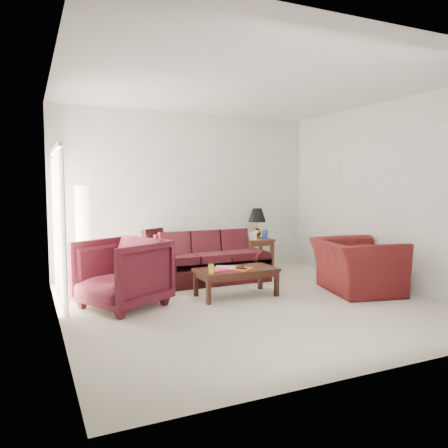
% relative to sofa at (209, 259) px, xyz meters
% --- Properties ---
extents(floor, '(5.00, 5.00, 0.00)m').
position_rel_sofa_xyz_m(floor, '(0.01, -1.45, -0.41)').
color(floor, beige).
rests_on(floor, ground).
extents(blinds, '(0.10, 2.00, 2.16)m').
position_rel_sofa_xyz_m(blinds, '(-2.41, -0.15, 0.67)').
color(blinds, silver).
rests_on(blinds, ground).
extents(sofa, '(2.05, 0.96, 0.82)m').
position_rel_sofa_xyz_m(sofa, '(0.00, 0.00, 0.00)').
color(sofa, black).
rests_on(sofa, ground).
extents(throw_pillow, '(0.48, 0.39, 0.44)m').
position_rel_sofa_xyz_m(throw_pillow, '(-0.78, 0.68, 0.27)').
color(throw_pillow, black).
rests_on(throw_pillow, sofa).
extents(end_table, '(0.61, 0.61, 0.61)m').
position_rel_sofa_xyz_m(end_table, '(1.29, 0.70, -0.11)').
color(end_table, '#54241D').
rests_on(end_table, ground).
extents(table_lamp, '(0.42, 0.42, 0.59)m').
position_rel_sofa_xyz_m(table_lamp, '(1.35, 0.77, 0.49)').
color(table_lamp, '#B37937').
rests_on(table_lamp, end_table).
extents(clock, '(0.15, 0.11, 0.14)m').
position_rel_sofa_xyz_m(clock, '(1.15, 0.57, 0.27)').
color(clock, '#B2B2B6').
rests_on(clock, end_table).
extents(blue_canister, '(0.12, 0.12, 0.18)m').
position_rel_sofa_xyz_m(blue_canister, '(1.43, 0.59, 0.29)').
color(blue_canister, navy).
rests_on(blue_canister, end_table).
extents(picture_frame, '(0.15, 0.17, 0.05)m').
position_rel_sofa_xyz_m(picture_frame, '(1.10, 0.94, 0.28)').
color(picture_frame, '#B4B3B8').
rests_on(picture_frame, end_table).
extents(floor_lamp, '(0.36, 0.36, 1.67)m').
position_rel_sofa_xyz_m(floor_lamp, '(-1.98, 0.61, 0.43)').
color(floor_lamp, white).
rests_on(floor_lamp, ground).
extents(armchair_left, '(1.39, 1.38, 0.94)m').
position_rel_sofa_xyz_m(armchair_left, '(-1.66, -0.94, 0.06)').
color(armchair_left, '#3E0E17').
rests_on(armchair_left, ground).
extents(armchair_right, '(1.35, 1.47, 0.82)m').
position_rel_sofa_xyz_m(armchair_right, '(1.83, -1.56, -0.00)').
color(armchair_right, '#471011').
rests_on(armchair_right, ground).
extents(coffee_table, '(1.34, 1.03, 0.42)m').
position_rel_sofa_xyz_m(coffee_table, '(0.01, -1.04, -0.20)').
color(coffee_table, black).
rests_on(coffee_table, ground).
extents(magazine_red, '(0.29, 0.24, 0.01)m').
position_rel_sofa_xyz_m(magazine_red, '(-0.28, -1.08, 0.02)').
color(magazine_red, red).
rests_on(magazine_red, coffee_table).
extents(magazine_white, '(0.38, 0.36, 0.02)m').
position_rel_sofa_xyz_m(magazine_white, '(-0.12, -0.93, 0.02)').
color(magazine_white, silver).
rests_on(magazine_white, coffee_table).
extents(magazine_orange, '(0.35, 0.33, 0.02)m').
position_rel_sofa_xyz_m(magazine_orange, '(0.08, -1.14, 0.02)').
color(magazine_orange, '#E9521B').
rests_on(magazine_orange, coffee_table).
extents(remote_a, '(0.14, 0.17, 0.02)m').
position_rel_sofa_xyz_m(remote_a, '(0.03, -1.17, 0.04)').
color(remote_a, black).
rests_on(remote_a, coffee_table).
extents(remote_b, '(0.14, 0.17, 0.02)m').
position_rel_sofa_xyz_m(remote_b, '(0.10, -1.06, 0.04)').
color(remote_b, black).
rests_on(remote_b, coffee_table).
extents(yellow_glass, '(0.08, 0.08, 0.13)m').
position_rel_sofa_xyz_m(yellow_glass, '(-0.47, -1.21, 0.08)').
color(yellow_glass, yellow).
rests_on(yellow_glass, coffee_table).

